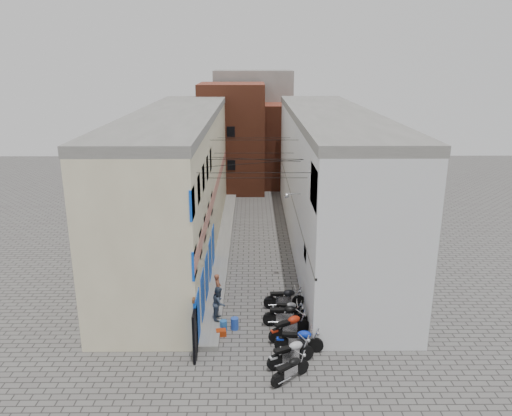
{
  "coord_description": "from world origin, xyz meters",
  "views": [
    {
      "loc": [
        -0.09,
        -18.94,
        12.25
      ],
      "look_at": [
        0.12,
        11.65,
        3.0
      ],
      "focal_mm": 35.0,
      "sensor_mm": 36.0,
      "label": 1
    }
  ],
  "objects_px": {
    "motorcycle_a": "(290,368)",
    "motorcycle_g": "(284,297)",
    "motorcycle_b": "(291,352)",
    "motorcycle_c": "(299,339)",
    "motorcycle_d": "(290,325)",
    "motorcycle_e": "(285,314)",
    "water_jug_near": "(223,326)",
    "person_a": "(218,288)",
    "motorcycle_f": "(288,308)",
    "red_crate": "(221,333)",
    "water_jug_far": "(235,324)",
    "person_b": "(219,303)"
  },
  "relations": [
    {
      "from": "motorcycle_b",
      "to": "motorcycle_g",
      "type": "height_order",
      "value": "motorcycle_b"
    },
    {
      "from": "motorcycle_f",
      "to": "motorcycle_a",
      "type": "bearing_deg",
      "value": 4.01
    },
    {
      "from": "motorcycle_c",
      "to": "red_crate",
      "type": "height_order",
      "value": "motorcycle_c"
    },
    {
      "from": "motorcycle_a",
      "to": "motorcycle_g",
      "type": "height_order",
      "value": "motorcycle_g"
    },
    {
      "from": "person_b",
      "to": "motorcycle_b",
      "type": "bearing_deg",
      "value": -130.98
    },
    {
      "from": "motorcycle_e",
      "to": "water_jug_far",
      "type": "relative_size",
      "value": 3.77
    },
    {
      "from": "water_jug_near",
      "to": "red_crate",
      "type": "relative_size",
      "value": 1.16
    },
    {
      "from": "motorcycle_f",
      "to": "water_jug_near",
      "type": "height_order",
      "value": "motorcycle_f"
    },
    {
      "from": "water_jug_far",
      "to": "red_crate",
      "type": "distance_m",
      "value": 0.84
    },
    {
      "from": "motorcycle_g",
      "to": "water_jug_near",
      "type": "xyz_separation_m",
      "value": [
        -2.98,
        -2.2,
        -0.35
      ]
    },
    {
      "from": "motorcycle_c",
      "to": "water_jug_near",
      "type": "height_order",
      "value": "motorcycle_c"
    },
    {
      "from": "motorcycle_c",
      "to": "person_a",
      "type": "bearing_deg",
      "value": -133.54
    },
    {
      "from": "motorcycle_b",
      "to": "motorcycle_e",
      "type": "distance_m",
      "value": 3.18
    },
    {
      "from": "motorcycle_a",
      "to": "motorcycle_c",
      "type": "xyz_separation_m",
      "value": [
        0.52,
        2.03,
        0.06
      ]
    },
    {
      "from": "motorcycle_f",
      "to": "motorcycle_g",
      "type": "relative_size",
      "value": 0.79
    },
    {
      "from": "motorcycle_a",
      "to": "motorcycle_c",
      "type": "height_order",
      "value": "motorcycle_c"
    },
    {
      "from": "motorcycle_a",
      "to": "water_jug_far",
      "type": "height_order",
      "value": "motorcycle_a"
    },
    {
      "from": "water_jug_far",
      "to": "motorcycle_e",
      "type": "bearing_deg",
      "value": 7.12
    },
    {
      "from": "motorcycle_c",
      "to": "motorcycle_d",
      "type": "bearing_deg",
      "value": -159.01
    },
    {
      "from": "water_jug_near",
      "to": "person_a",
      "type": "bearing_deg",
      "value": 99.45
    },
    {
      "from": "motorcycle_d",
      "to": "water_jug_far",
      "type": "bearing_deg",
      "value": -136.86
    },
    {
      "from": "motorcycle_f",
      "to": "motorcycle_g",
      "type": "height_order",
      "value": "motorcycle_g"
    },
    {
      "from": "person_a",
      "to": "red_crate",
      "type": "relative_size",
      "value": 3.29
    },
    {
      "from": "motorcycle_a",
      "to": "motorcycle_b",
      "type": "xyz_separation_m",
      "value": [
        0.09,
        1.02,
        0.07
      ]
    },
    {
      "from": "motorcycle_a",
      "to": "person_a",
      "type": "xyz_separation_m",
      "value": [
        -3.26,
        6.26,
        0.44
      ]
    },
    {
      "from": "person_a",
      "to": "water_jug_near",
      "type": "distance_m",
      "value": 2.65
    },
    {
      "from": "water_jug_far",
      "to": "motorcycle_g",
      "type": "bearing_deg",
      "value": 39.78
    },
    {
      "from": "red_crate",
      "to": "motorcycle_b",
      "type": "bearing_deg",
      "value": -37.57
    },
    {
      "from": "motorcycle_b",
      "to": "motorcycle_c",
      "type": "bearing_deg",
      "value": 131.37
    },
    {
      "from": "person_b",
      "to": "person_a",
      "type": "bearing_deg",
      "value": 12.29
    },
    {
      "from": "motorcycle_d",
      "to": "motorcycle_f",
      "type": "bearing_deg",
      "value": 148.47
    },
    {
      "from": "motorcycle_c",
      "to": "motorcycle_g",
      "type": "xyz_separation_m",
      "value": [
        -0.39,
        3.93,
        -0.0
      ]
    },
    {
      "from": "motorcycle_g",
      "to": "water_jug_far",
      "type": "height_order",
      "value": "motorcycle_g"
    },
    {
      "from": "person_b",
      "to": "motorcycle_a",
      "type": "bearing_deg",
      "value": -139.0
    },
    {
      "from": "person_b",
      "to": "motorcycle_c",
      "type": "bearing_deg",
      "value": -117.76
    },
    {
      "from": "motorcycle_g",
      "to": "red_crate",
      "type": "xyz_separation_m",
      "value": [
        -3.06,
        -2.61,
        -0.47
      ]
    },
    {
      "from": "motorcycle_g",
      "to": "red_crate",
      "type": "bearing_deg",
      "value": -52.6
    },
    {
      "from": "motorcycle_c",
      "to": "motorcycle_e",
      "type": "relative_size",
      "value": 0.99
    },
    {
      "from": "motorcycle_f",
      "to": "water_jug_far",
      "type": "xyz_separation_m",
      "value": [
        -2.57,
        -1.12,
        -0.2
      ]
    },
    {
      "from": "motorcycle_b",
      "to": "motorcycle_f",
      "type": "relative_size",
      "value": 1.3
    },
    {
      "from": "water_jug_near",
      "to": "red_crate",
      "type": "bearing_deg",
      "value": -101.7
    },
    {
      "from": "motorcycle_e",
      "to": "red_crate",
      "type": "bearing_deg",
      "value": -73.01
    },
    {
      "from": "motorcycle_f",
      "to": "person_b",
      "type": "height_order",
      "value": "person_b"
    },
    {
      "from": "motorcycle_a",
      "to": "motorcycle_e",
      "type": "xyz_separation_m",
      "value": [
        0.07,
        4.2,
        0.06
      ]
    },
    {
      "from": "motorcycle_d",
      "to": "person_a",
      "type": "xyz_separation_m",
      "value": [
        -3.46,
        3.12,
        0.37
      ]
    },
    {
      "from": "motorcycle_e",
      "to": "person_a",
      "type": "xyz_separation_m",
      "value": [
        -3.34,
        2.06,
        0.37
      ]
    },
    {
      "from": "person_b",
      "to": "red_crate",
      "type": "bearing_deg",
      "value": -165.98
    },
    {
      "from": "motorcycle_d",
      "to": "water_jug_near",
      "type": "xyz_separation_m",
      "value": [
        -3.04,
        0.62,
        -0.37
      ]
    },
    {
      "from": "motorcycle_c",
      "to": "motorcycle_d",
      "type": "xyz_separation_m",
      "value": [
        -0.33,
        1.11,
        0.01
      ]
    },
    {
      "from": "person_b",
      "to": "water_jug_far",
      "type": "xyz_separation_m",
      "value": [
        0.76,
        -0.57,
        -0.78
      ]
    }
  ]
}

